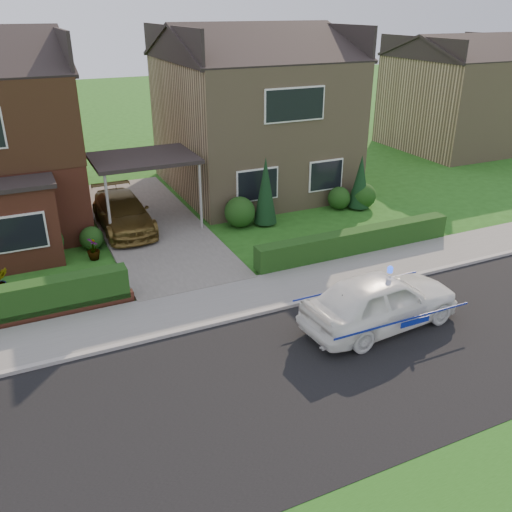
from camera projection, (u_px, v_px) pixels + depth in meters
ground at (274, 388)px, 12.23m from camera, size 120.00×120.00×0.00m
road at (274, 388)px, 12.23m from camera, size 60.00×6.00×0.02m
kerb at (224, 321)px, 14.72m from camera, size 60.00×0.16×0.12m
sidewalk at (211, 304)px, 15.59m from camera, size 60.00×2.00×0.10m
driveway at (149, 224)px, 21.26m from camera, size 3.80×12.00×0.12m
house_right at (252, 108)px, 24.42m from camera, size 7.50×8.06×7.25m
carport_link at (144, 159)px, 20.13m from camera, size 3.80×3.00×2.77m
hedge_right at (354, 254)px, 18.85m from camera, size 7.50×0.55×0.80m
shrub_left_mid at (43, 243)px, 18.09m from camera, size 1.32×1.32×1.32m
shrub_left_near at (92, 238)px, 19.05m from camera, size 0.84×0.84×0.84m
shrub_right_near at (240, 212)px, 20.94m from camera, size 1.20×1.20×1.20m
shrub_right_mid at (339, 198)px, 22.82m from camera, size 0.96×0.96×0.96m
shrub_right_far at (363, 196)px, 22.93m from camera, size 1.08×1.08×1.08m
conifer_a at (265, 193)px, 20.86m from camera, size 0.90×0.90×2.60m
conifer_b at (360, 184)px, 22.62m from camera, size 0.90×0.90×2.20m
neighbour_right at (457, 104)px, 31.93m from camera, size 6.50×7.00×5.20m
police_car at (381, 301)px, 14.32m from camera, size 4.11×4.60×1.69m
driveway_car at (123, 212)px, 20.44m from camera, size 1.81×4.41×1.28m
potted_plant_b at (1, 282)px, 16.02m from camera, size 0.56×0.50×0.86m
potted_plant_c at (93, 249)px, 18.27m from camera, size 0.43×0.43×0.75m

